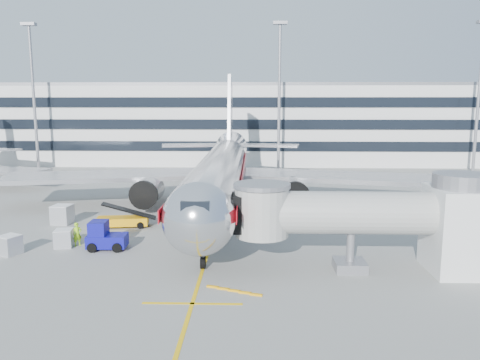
{
  "coord_description": "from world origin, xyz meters",
  "views": [
    {
      "loc": [
        3.6,
        -40.11,
        11.73
      ],
      "look_at": [
        2.23,
        7.2,
        4.0
      ],
      "focal_mm": 35.0,
      "sensor_mm": 36.0,
      "label": 1
    }
  ],
  "objects_px": {
    "belt_loader": "(123,220)",
    "cargo_container_right": "(62,214)",
    "cargo_container_left": "(64,238)",
    "main_jet": "(221,171)",
    "cargo_container_front": "(10,245)",
    "baggage_tug": "(105,237)",
    "ramp_worker": "(77,234)"
  },
  "relations": [
    {
      "from": "belt_loader",
      "to": "cargo_container_right",
      "type": "relative_size",
      "value": 2.73
    },
    {
      "from": "belt_loader",
      "to": "ramp_worker",
      "type": "xyz_separation_m",
      "value": [
        -2.1,
        -6.05,
        0.3
      ]
    },
    {
      "from": "baggage_tug",
      "to": "cargo_container_left",
      "type": "xyz_separation_m",
      "value": [
        -3.57,
        0.49,
        -0.27
      ]
    },
    {
      "from": "cargo_container_left",
      "to": "cargo_container_right",
      "type": "relative_size",
      "value": 0.84
    },
    {
      "from": "cargo_container_right",
      "to": "ramp_worker",
      "type": "height_order",
      "value": "ramp_worker"
    },
    {
      "from": "belt_loader",
      "to": "cargo_container_left",
      "type": "distance_m",
      "value": 7.12
    },
    {
      "from": "cargo_container_left",
      "to": "baggage_tug",
      "type": "bearing_deg",
      "value": -7.89
    },
    {
      "from": "main_jet",
      "to": "baggage_tug",
      "type": "relative_size",
      "value": 16.04
    },
    {
      "from": "cargo_container_front",
      "to": "ramp_worker",
      "type": "relative_size",
      "value": 0.96
    },
    {
      "from": "belt_loader",
      "to": "ramp_worker",
      "type": "bearing_deg",
      "value": -109.1
    },
    {
      "from": "cargo_container_front",
      "to": "ramp_worker",
      "type": "height_order",
      "value": "ramp_worker"
    },
    {
      "from": "baggage_tug",
      "to": "ramp_worker",
      "type": "xyz_separation_m",
      "value": [
        -2.56,
        0.85,
        -0.03
      ]
    },
    {
      "from": "cargo_container_left",
      "to": "cargo_container_right",
      "type": "xyz_separation_m",
      "value": [
        -3.2,
        7.52,
        0.19
      ]
    },
    {
      "from": "baggage_tug",
      "to": "ramp_worker",
      "type": "relative_size",
      "value": 1.6
    },
    {
      "from": "cargo_container_left",
      "to": "cargo_container_front",
      "type": "distance_m",
      "value": 4.05
    },
    {
      "from": "cargo_container_left",
      "to": "cargo_container_front",
      "type": "xyz_separation_m",
      "value": [
        -3.51,
        -2.02,
        0.02
      ]
    },
    {
      "from": "cargo_container_right",
      "to": "baggage_tug",
      "type": "bearing_deg",
      "value": -49.81
    },
    {
      "from": "baggage_tug",
      "to": "cargo_container_left",
      "type": "bearing_deg",
      "value": 172.11
    },
    {
      "from": "cargo_container_right",
      "to": "ramp_worker",
      "type": "distance_m",
      "value": 8.32
    },
    {
      "from": "main_jet",
      "to": "belt_loader",
      "type": "xyz_separation_m",
      "value": [
        -8.96,
        -8.5,
        -3.55
      ]
    },
    {
      "from": "belt_loader",
      "to": "ramp_worker",
      "type": "relative_size",
      "value": 2.62
    },
    {
      "from": "ramp_worker",
      "to": "main_jet",
      "type": "bearing_deg",
      "value": 14.36
    },
    {
      "from": "cargo_container_left",
      "to": "ramp_worker",
      "type": "height_order",
      "value": "ramp_worker"
    },
    {
      "from": "main_jet",
      "to": "belt_loader",
      "type": "relative_size",
      "value": 9.83
    },
    {
      "from": "baggage_tug",
      "to": "cargo_container_front",
      "type": "xyz_separation_m",
      "value": [
        -7.08,
        -1.52,
        -0.25
      ]
    },
    {
      "from": "baggage_tug",
      "to": "ramp_worker",
      "type": "height_order",
      "value": "baggage_tug"
    },
    {
      "from": "cargo_container_left",
      "to": "cargo_container_front",
      "type": "bearing_deg",
      "value": -150.11
    },
    {
      "from": "baggage_tug",
      "to": "cargo_container_front",
      "type": "bearing_deg",
      "value": -167.87
    },
    {
      "from": "main_jet",
      "to": "cargo_container_front",
      "type": "relative_size",
      "value": 26.83
    },
    {
      "from": "belt_loader",
      "to": "cargo_container_right",
      "type": "xyz_separation_m",
      "value": [
        -6.31,
        1.12,
        0.25
      ]
    },
    {
      "from": "cargo_container_left",
      "to": "cargo_container_front",
      "type": "relative_size",
      "value": 0.84
    },
    {
      "from": "belt_loader",
      "to": "cargo_container_front",
      "type": "height_order",
      "value": "belt_loader"
    }
  ]
}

